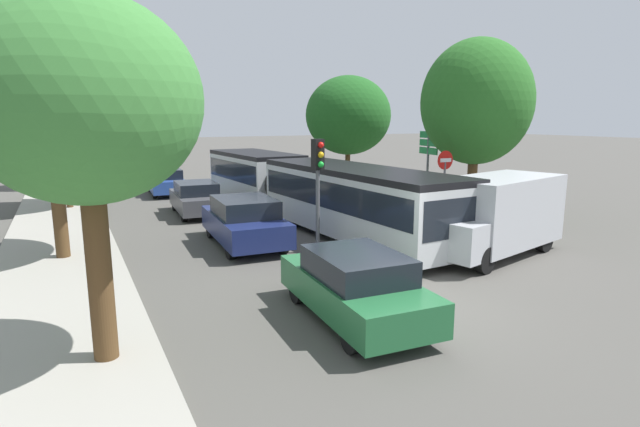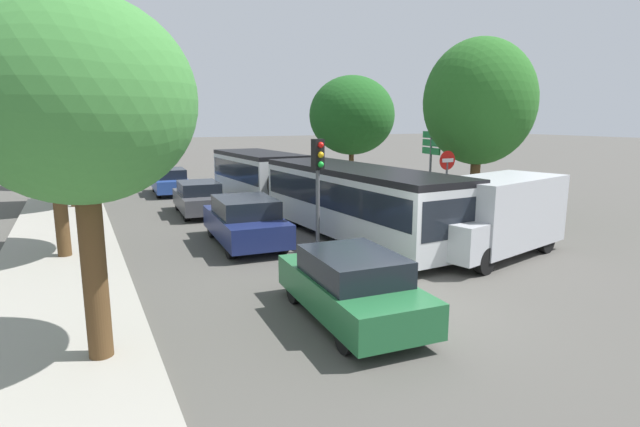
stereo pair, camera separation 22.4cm
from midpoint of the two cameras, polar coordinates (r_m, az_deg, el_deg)
The scene contains 20 objects.
ground_plane at distance 11.21m, azimuth 10.40°, elevation -10.19°, with size 200.00×200.00×0.00m, color #4F4C47.
kerb_strip_left at distance 32.40m, azimuth -26.86°, elevation 2.71°, with size 3.20×57.60×0.14m, color #9E998E.
articulated_bus at distance 19.59m, azimuth -1.09°, elevation 3.19°, with size 3.28×16.26×2.40m.
city_bus_rear at distance 56.21m, azimuth -21.60°, elevation 7.42°, with size 2.65×11.11×2.38m.
queued_car_green at distance 10.04m, azimuth 4.25°, elevation -8.23°, with size 1.96×4.14×1.41m.
queued_car_navy at distance 16.00m, azimuth -8.16°, elevation -0.85°, with size 2.13×4.51×1.53m.
queued_car_graphite at distance 21.53m, azimuth -13.38°, elevation 1.76°, with size 1.93×4.08×1.38m.
queued_car_blue at distance 27.73m, azimuth -16.56°, elevation 3.55°, with size 1.90×4.01×1.36m.
queued_car_silver at distance 34.57m, azimuth -18.31°, elevation 4.82°, with size 1.91×4.05×1.37m.
queued_car_red at distance 40.23m, azimuth -19.33°, elevation 5.64°, with size 2.12×4.48×1.52m.
white_van at distance 15.46m, azimuth 19.90°, elevation -0.05°, with size 5.32×3.09×2.31m.
traffic_light at distance 14.63m, azimuth 0.23°, elevation 4.99°, with size 0.36×0.38×3.40m.
no_entry_sign at distance 19.07m, azimuth 14.59°, elevation 4.13°, with size 0.70×0.08×2.82m.
direction_sign_post at distance 21.92m, azimuth 12.86°, elevation 6.85°, with size 0.26×1.39×3.60m.
tree_left_near at distance 8.39m, azimuth -25.10°, elevation 11.46°, with size 3.47×3.47×5.83m.
tree_left_mid at distance 15.47m, azimuth -28.33°, elevation 12.91°, with size 4.64×4.64×7.17m.
tree_left_far at distance 24.35m, azimuth -27.01°, elevation 12.44°, with size 4.87×4.87×7.62m.
tree_left_distant at distance 32.47m, azimuth -25.66°, elevation 11.34°, with size 3.57×3.57×6.81m.
tree_right_near at distance 20.77m, azimuth 18.04°, elevation 11.67°, with size 4.31×4.31×7.04m.
tree_right_mid at distance 27.43m, azimuth 3.90°, elevation 11.11°, with size 4.59×4.59×6.25m.
Camera 2 is at (-6.22, -8.40, 3.99)m, focal length 28.00 mm.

